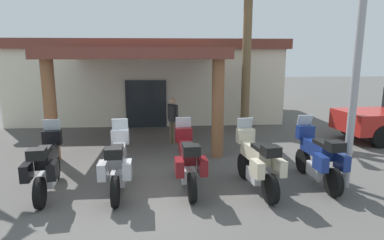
# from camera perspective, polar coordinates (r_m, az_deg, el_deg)

# --- Properties ---
(ground_plane) EXTENTS (80.00, 80.00, 0.00)m
(ground_plane) POSITION_cam_1_polar(r_m,az_deg,el_deg) (8.11, -9.73, -11.93)
(ground_plane) COLOR #514F4C
(motel_building) EXTENTS (13.19, 11.92, 3.89)m
(motel_building) POSITION_cam_1_polar(r_m,az_deg,el_deg) (17.61, -7.45, 7.36)
(motel_building) COLOR silver
(motel_building) RESTS_ON ground_plane
(motorcycle_black) EXTENTS (0.74, 2.21, 1.61)m
(motorcycle_black) POSITION_cam_1_polar(r_m,az_deg,el_deg) (8.26, -24.17, -7.19)
(motorcycle_black) COLOR black
(motorcycle_black) RESTS_ON ground_plane
(motorcycle_silver) EXTENTS (0.71, 2.21, 1.61)m
(motorcycle_silver) POSITION_cam_1_polar(r_m,az_deg,el_deg) (7.82, -12.86, -7.48)
(motorcycle_silver) COLOR black
(motorcycle_silver) RESTS_ON ground_plane
(motorcycle_maroon) EXTENTS (0.72, 2.21, 1.61)m
(motorcycle_maroon) POSITION_cam_1_polar(r_m,az_deg,el_deg) (7.82, -0.80, -7.17)
(motorcycle_maroon) COLOR black
(motorcycle_maroon) RESTS_ON ground_plane
(motorcycle_cream) EXTENTS (0.76, 2.21, 1.61)m
(motorcycle_cream) POSITION_cam_1_polar(r_m,az_deg,el_deg) (7.89, 11.34, -7.23)
(motorcycle_cream) COLOR black
(motorcycle_cream) RESTS_ON ground_plane
(motorcycle_blue) EXTENTS (0.71, 2.21, 1.61)m
(motorcycle_blue) POSITION_cam_1_polar(r_m,az_deg,el_deg) (8.70, 21.28, -6.06)
(motorcycle_blue) COLOR black
(motorcycle_blue) RESTS_ON ground_plane
(pedestrian) EXTENTS (0.36, 0.44, 1.69)m
(pedestrian) POSITION_cam_1_polar(r_m,az_deg,el_deg) (11.72, -3.38, 0.46)
(pedestrian) COLOR brown
(pedestrian) RESTS_ON ground_plane
(palm_tree_near_portico) EXTENTS (2.03, 2.13, 6.68)m
(palm_tree_near_portico) POSITION_cam_1_polar(r_m,az_deg,el_deg) (13.98, 9.86, 17.57)
(palm_tree_near_portico) COLOR brown
(palm_tree_near_portico) RESTS_ON ground_plane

